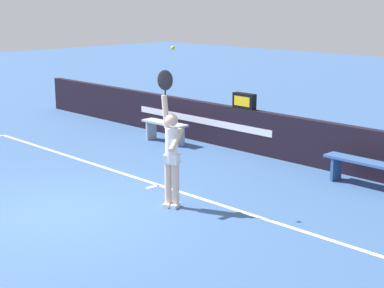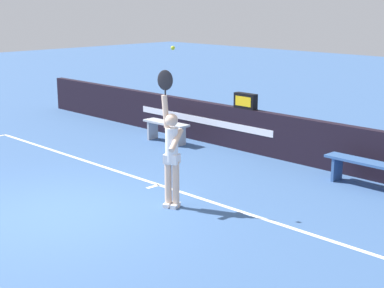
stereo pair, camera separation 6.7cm
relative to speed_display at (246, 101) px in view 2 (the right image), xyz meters
name	(u,v)px [view 2 (the right image)]	position (x,y,z in m)	size (l,w,h in m)	color
ground_plane	(61,213)	(0.60, -5.45, -1.19)	(60.00, 60.00, 0.00)	#385A8D
court_lines	(37,220)	(0.60, -5.91, -1.19)	(12.38, 5.45, 0.00)	white
back_wall	(265,134)	(0.60, 0.00, -0.68)	(17.15, 0.20, 1.01)	black
speed_display	(246,101)	(0.00, 0.00, 0.00)	(0.59, 0.18, 0.36)	black
tennis_player	(171,152)	(1.69, -3.92, -0.21)	(0.50, 0.46, 2.37)	beige
tennis_ball	(173,48)	(1.66, -3.84, 1.53)	(0.07, 0.07, 0.07)	#C8E22E
courtside_bench_near	(166,127)	(-1.91, -0.78, -0.80)	(1.35, 0.38, 0.52)	#ADB4BE
courtside_bench_far	(366,167)	(3.48, -0.55, -0.79)	(1.67, 0.38, 0.52)	#345A95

